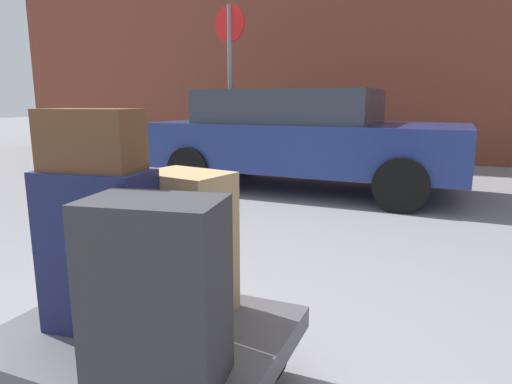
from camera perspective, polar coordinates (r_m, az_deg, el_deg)
name	(u,v)px	position (r m, az deg, el deg)	size (l,w,h in m)	color
luggage_cart	(146,343)	(2.03, -13.84, -18.20)	(1.16, 0.90, 0.34)	#4C4C51
suitcase_navy_center	(99,251)	(1.92, -19.38, -7.16)	(0.44, 0.24, 0.66)	#191E47
suitcase_charcoal_front_left	(157,293)	(1.52, -12.56, -12.54)	(0.44, 0.28, 0.63)	#2D2D33
suitcase_tan_rear_left	(188,242)	(2.01, -8.70, -6.35)	(0.37, 0.27, 0.63)	#9E7F56
duffel_bag_brown_topmost_pile	(91,140)	(1.83, -20.32, 6.25)	(0.37, 0.20, 0.24)	#51331E
parked_car	(302,137)	(6.47, 5.95, 7.02)	(4.34, 2.00, 1.42)	navy
no_parking_sign	(230,79)	(6.49, -3.31, 14.26)	(0.49, 0.12, 2.56)	slate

